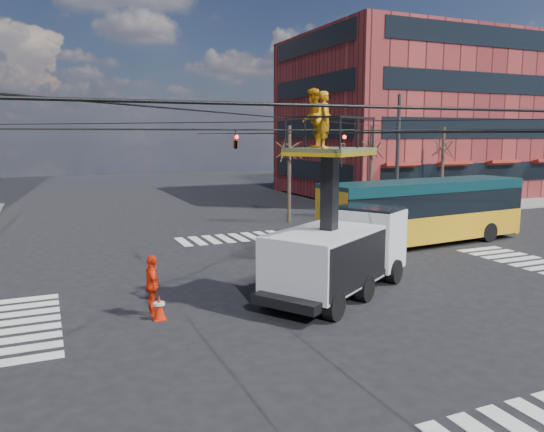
{
  "coord_description": "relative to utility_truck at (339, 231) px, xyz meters",
  "views": [
    {
      "loc": [
        -9.01,
        -16.26,
        5.44
      ],
      "look_at": [
        -0.74,
        2.89,
        2.24
      ],
      "focal_mm": 35.0,
      "sensor_mm": 36.0,
      "label": 1
    }
  ],
  "objects": [
    {
      "name": "city_bus",
      "position": [
        8.12,
        5.53,
        -0.45
      ],
      "size": [
        11.54,
        3.64,
        3.2
      ],
      "rotation": [
        0.0,
        0.0,
        0.09
      ],
      "color": "orange",
      "rests_on": "ground"
    },
    {
      "name": "tree_b",
      "position": [
        10.82,
        14.3,
        2.45
      ],
      "size": [
        2.0,
        2.0,
        6.0
      ],
      "color": "#382B21",
      "rests_on": "ground"
    },
    {
      "name": "crosswalks",
      "position": [
        -0.18,
        0.8,
        -2.16
      ],
      "size": [
        22.4,
        22.4,
        0.02
      ],
      "primitive_type": null,
      "color": "silver",
      "rests_on": "ground"
    },
    {
      "name": "worker_ground",
      "position": [
        -6.35,
        0.3,
        -1.25
      ],
      "size": [
        0.47,
        1.09,
        1.85
      ],
      "primitive_type": "imported",
      "rotation": [
        0.0,
        0.0,
        1.55
      ],
      "color": "red",
      "rests_on": "ground"
    },
    {
      "name": "overhead_network",
      "position": [
        -0.25,
        1.2,
        2.11
      ],
      "size": [
        24.24,
        24.24,
        8.0
      ],
      "color": "#2D2D30",
      "rests_on": "ground"
    },
    {
      "name": "ground",
      "position": [
        -0.18,
        0.8,
        -2.17
      ],
      "size": [
        120.0,
        120.0,
        0.0
      ],
      "primitive_type": "plane",
      "color": "black",
      "rests_on": "ground"
    },
    {
      "name": "tree_c",
      "position": [
        16.82,
        14.3,
        2.45
      ],
      "size": [
        2.0,
        2.0,
        6.0
      ],
      "color": "#382B21",
      "rests_on": "ground"
    },
    {
      "name": "tree_a",
      "position": [
        4.82,
        14.3,
        2.45
      ],
      "size": [
        2.0,
        2.0,
        6.0
      ],
      "color": "#382B21",
      "rests_on": "ground"
    },
    {
      "name": "building_ne",
      "position": [
        21.8,
        24.78,
        4.83
      ],
      "size": [
        20.06,
        16.06,
        14.0
      ],
      "color": "maroon",
      "rests_on": "ground"
    },
    {
      "name": "traffic_cone",
      "position": [
        -6.27,
        -0.24,
        -1.8
      ],
      "size": [
        0.36,
        0.36,
        0.75
      ],
      "primitive_type": "cone",
      "color": "red",
      "rests_on": "ground"
    },
    {
      "name": "flagger",
      "position": [
        2.82,
        1.97,
        -1.2
      ],
      "size": [
        1.18,
        1.44,
        1.94
      ],
      "primitive_type": "imported",
      "rotation": [
        0.0,
        0.0,
        -1.14
      ],
      "color": "orange",
      "rests_on": "ground"
    },
    {
      "name": "sidewalk_ne",
      "position": [
        20.82,
        21.8,
        -2.11
      ],
      "size": [
        18.0,
        18.0,
        0.12
      ],
      "primitive_type": "cube",
      "color": "slate",
      "rests_on": "ground"
    },
    {
      "name": "utility_truck",
      "position": [
        0.0,
        0.0,
        0.0
      ],
      "size": [
        7.13,
        5.71,
        6.91
      ],
      "rotation": [
        0.0,
        0.0,
        0.57
      ],
      "color": "black",
      "rests_on": "ground"
    }
  ]
}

